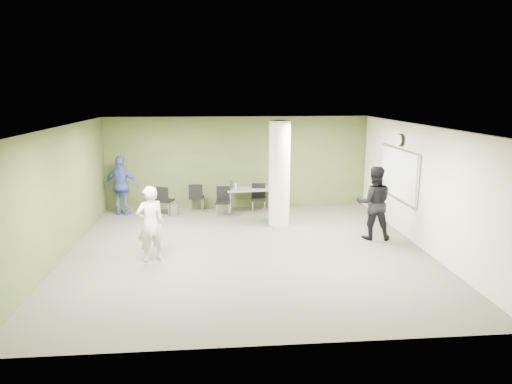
{
  "coord_description": "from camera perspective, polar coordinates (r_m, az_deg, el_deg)",
  "views": [
    {
      "loc": [
        -0.67,
        -9.81,
        3.52
      ],
      "look_at": [
        0.29,
        1.0,
        1.13
      ],
      "focal_mm": 32.0,
      "sensor_mm": 36.0,
      "label": 1
    }
  ],
  "objects": [
    {
      "name": "ceiling",
      "position": [
        9.86,
        -1.16,
        8.21
      ],
      "size": [
        8.0,
        8.0,
        0.0
      ],
      "primitive_type": "plane",
      "rotation": [
        3.14,
        0.0,
        0.0
      ],
      "color": "white",
      "rests_on": "wall_back"
    },
    {
      "name": "man_blue",
      "position": [
        13.75,
        -16.42,
        0.78
      ],
      "size": [
        1.09,
        0.65,
        1.74
      ],
      "primitive_type": "imported",
      "rotation": [
        0.0,
        0.0,
        2.91
      ],
      "color": "#40519F",
      "rests_on": "floor"
    },
    {
      "name": "wastebasket",
      "position": [
        13.46,
        -10.25,
        -2.27
      ],
      "size": [
        0.27,
        0.27,
        0.31
      ],
      "primitive_type": "cylinder",
      "color": "#4C4C4C",
      "rests_on": "floor"
    },
    {
      "name": "chair_back_right",
      "position": [
        13.73,
        -7.48,
        -0.42
      ],
      "size": [
        0.46,
        0.46,
        0.86
      ],
      "rotation": [
        0.0,
        0.0,
        3.07
      ],
      "color": "black",
      "rests_on": "floor"
    },
    {
      "name": "folding_table",
      "position": [
        13.57,
        -0.65,
        0.25
      ],
      "size": [
        1.55,
        0.77,
        0.96
      ],
      "rotation": [
        0.0,
        0.0,
        0.08
      ],
      "color": "gray",
      "rests_on": "floor"
    },
    {
      "name": "wall_clock",
      "position": [
        11.99,
        17.61,
        6.23
      ],
      "size": [
        0.06,
        0.32,
        0.32
      ],
      "color": "black",
      "rests_on": "wall_right_cream"
    },
    {
      "name": "column",
      "position": [
        12.11,
        2.94,
        2.31
      ],
      "size": [
        0.56,
        0.56,
        2.8
      ],
      "primitive_type": "cylinder",
      "color": "silver",
      "rests_on": "floor"
    },
    {
      "name": "wall_back",
      "position": [
        13.99,
        -2.27,
        3.68
      ],
      "size": [
        8.0,
        2.8,
        0.02
      ],
      "primitive_type": "cube",
      "rotation": [
        1.57,
        0.0,
        0.0
      ],
      "color": "#495729",
      "rests_on": "floor"
    },
    {
      "name": "wall_left",
      "position": [
        10.57,
        -23.3,
        -0.19
      ],
      "size": [
        0.02,
        8.0,
        2.8
      ],
      "primitive_type": "cube",
      "color": "#495729",
      "rests_on": "floor"
    },
    {
      "name": "whiteboard",
      "position": [
        12.1,
        17.34,
        2.23
      ],
      "size": [
        0.05,
        2.3,
        1.3
      ],
      "color": "silver",
      "rests_on": "wall_right_cream"
    },
    {
      "name": "chair_table_left",
      "position": [
        13.23,
        -4.12,
        -0.86
      ],
      "size": [
        0.46,
        0.46,
        0.85
      ],
      "rotation": [
        0.0,
        0.0,
        -0.1
      ],
      "color": "black",
      "rests_on": "floor"
    },
    {
      "name": "woman_white",
      "position": [
        9.81,
        -13.06,
        -3.93
      ],
      "size": [
        0.71,
        0.61,
        1.63
      ],
      "primitive_type": "imported",
      "rotation": [
        0.0,
        0.0,
        3.6
      ],
      "color": "silver",
      "rests_on": "floor"
    },
    {
      "name": "wall_right_cream",
      "position": [
        11.07,
        20.0,
        0.6
      ],
      "size": [
        0.02,
        8.0,
        2.8
      ],
      "primitive_type": "cube",
      "color": "beige",
      "rests_on": "floor"
    },
    {
      "name": "chair_table_right",
      "position": [
        13.52,
        0.32,
        -0.5
      ],
      "size": [
        0.47,
        0.47,
        0.87
      ],
      "rotation": [
        0.0,
        0.0,
        -0.1
      ],
      "color": "black",
      "rests_on": "floor"
    },
    {
      "name": "man_black",
      "position": [
        11.38,
        14.5,
        -1.32
      ],
      "size": [
        0.97,
        0.81,
        1.8
      ],
      "primitive_type": "imported",
      "rotation": [
        0.0,
        0.0,
        2.98
      ],
      "color": "black",
      "rests_on": "floor"
    },
    {
      "name": "chair_back_left",
      "position": [
        13.46,
        -11.46,
        -0.8
      ],
      "size": [
        0.56,
        0.56,
        0.87
      ],
      "rotation": [
        0.0,
        0.0,
        2.77
      ],
      "color": "black",
      "rests_on": "floor"
    },
    {
      "name": "floor",
      "position": [
        10.44,
        -1.09,
        -7.3
      ],
      "size": [
        8.0,
        8.0,
        0.0
      ],
      "primitive_type": "plane",
      "color": "#525141",
      "rests_on": "ground"
    }
  ]
}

